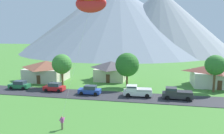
{
  "coord_description": "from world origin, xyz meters",
  "views": [
    {
      "loc": [
        5.44,
        -9.96,
        11.62
      ],
      "look_at": [
        -0.26,
        18.47,
        7.1
      ],
      "focal_mm": 35.36,
      "sensor_mm": 36.0,
      "label": 1
    }
  ],
  "objects_px": {
    "house_right_center": "(216,75)",
    "kite_flyer_with_kite": "(91,4)",
    "house_left_center": "(47,70)",
    "house_leftmost": "(111,70)",
    "parked_car_blue_east_end": "(90,90)",
    "pickup_truck_charcoal_west_side": "(177,93)",
    "pickup_truck_white_east_side": "(137,91)",
    "parked_car_green_mid_west": "(20,85)",
    "parked_car_red_mid_east": "(54,87)",
    "tree_center": "(215,65)",
    "tree_left_of_center": "(127,65)",
    "tree_near_left": "(62,64)"
  },
  "relations": [
    {
      "from": "tree_near_left",
      "to": "kite_flyer_with_kite",
      "type": "distance_m",
      "value": 22.86
    },
    {
      "from": "parked_car_blue_east_end",
      "to": "house_right_center",
      "type": "bearing_deg",
      "value": 25.3
    },
    {
      "from": "parked_car_green_mid_west",
      "to": "parked_car_blue_east_end",
      "type": "xyz_separation_m",
      "value": [
        15.56,
        -1.11,
        0.0
      ]
    },
    {
      "from": "tree_near_left",
      "to": "parked_car_red_mid_east",
      "type": "xyz_separation_m",
      "value": [
        0.12,
        -4.19,
        -4.06
      ]
    },
    {
      "from": "house_leftmost",
      "to": "house_right_center",
      "type": "xyz_separation_m",
      "value": [
        23.79,
        -2.44,
        0.2
      ]
    },
    {
      "from": "house_right_center",
      "to": "kite_flyer_with_kite",
      "type": "bearing_deg",
      "value": -131.88
    },
    {
      "from": "parked_car_green_mid_west",
      "to": "parked_car_blue_east_end",
      "type": "bearing_deg",
      "value": -4.07
    },
    {
      "from": "tree_left_of_center",
      "to": "kite_flyer_with_kite",
      "type": "xyz_separation_m",
      "value": [
        -2.23,
        -18.87,
        10.29
      ]
    },
    {
      "from": "house_left_center",
      "to": "pickup_truck_charcoal_west_side",
      "type": "distance_m",
      "value": 31.58
    },
    {
      "from": "tree_left_of_center",
      "to": "tree_center",
      "type": "height_order",
      "value": "tree_left_of_center"
    },
    {
      "from": "tree_near_left",
      "to": "tree_left_of_center",
      "type": "distance_m",
      "value": 14.05
    },
    {
      "from": "parked_car_red_mid_east",
      "to": "tree_left_of_center",
      "type": "bearing_deg",
      "value": 24.55
    },
    {
      "from": "tree_near_left",
      "to": "parked_car_green_mid_west",
      "type": "bearing_deg",
      "value": -153.18
    },
    {
      "from": "tree_center",
      "to": "kite_flyer_with_kite",
      "type": "xyz_separation_m",
      "value": [
        -19.6,
        -18.41,
        9.83
      ]
    },
    {
      "from": "pickup_truck_white_east_side",
      "to": "tree_left_of_center",
      "type": "bearing_deg",
      "value": 112.12
    },
    {
      "from": "house_left_center",
      "to": "pickup_truck_charcoal_west_side",
      "type": "relative_size",
      "value": 1.82
    },
    {
      "from": "parked_car_red_mid_east",
      "to": "kite_flyer_with_kite",
      "type": "bearing_deg",
      "value": -47.47
    },
    {
      "from": "house_right_center",
      "to": "parked_car_red_mid_east",
      "type": "distance_m",
      "value": 34.49
    },
    {
      "from": "tree_left_of_center",
      "to": "parked_car_red_mid_east",
      "type": "bearing_deg",
      "value": -155.45
    },
    {
      "from": "house_right_center",
      "to": "pickup_truck_charcoal_west_side",
      "type": "distance_m",
      "value": 14.98
    },
    {
      "from": "house_right_center",
      "to": "tree_center",
      "type": "relative_size",
      "value": 1.42
    },
    {
      "from": "parked_car_red_mid_east",
      "to": "parked_car_blue_east_end",
      "type": "bearing_deg",
      "value": -6.44
    },
    {
      "from": "tree_left_of_center",
      "to": "house_right_center",
      "type": "bearing_deg",
      "value": 13.92
    },
    {
      "from": "parked_car_green_mid_west",
      "to": "pickup_truck_white_east_side",
      "type": "bearing_deg",
      "value": -1.62
    },
    {
      "from": "parked_car_blue_east_end",
      "to": "pickup_truck_charcoal_west_side",
      "type": "distance_m",
      "value": 15.86
    },
    {
      "from": "parked_car_red_mid_east",
      "to": "kite_flyer_with_kite",
      "type": "height_order",
      "value": "kite_flyer_with_kite"
    },
    {
      "from": "tree_left_of_center",
      "to": "pickup_truck_white_east_side",
      "type": "distance_m",
      "value": 8.22
    },
    {
      "from": "house_left_center",
      "to": "pickup_truck_white_east_side",
      "type": "bearing_deg",
      "value": -22.75
    },
    {
      "from": "parked_car_red_mid_east",
      "to": "kite_flyer_with_kite",
      "type": "xyz_separation_m",
      "value": [
        11.54,
        -12.58,
        14.3
      ]
    },
    {
      "from": "house_left_center",
      "to": "parked_car_red_mid_east",
      "type": "height_order",
      "value": "house_left_center"
    },
    {
      "from": "parked_car_green_mid_west",
      "to": "parked_car_red_mid_east",
      "type": "distance_m",
      "value": 7.94
    },
    {
      "from": "tree_near_left",
      "to": "tree_left_of_center",
      "type": "relative_size",
      "value": 0.95
    },
    {
      "from": "house_left_center",
      "to": "tree_center",
      "type": "xyz_separation_m",
      "value": [
        37.59,
        -3.36,
        2.81
      ]
    },
    {
      "from": "house_right_center",
      "to": "parked_car_red_mid_east",
      "type": "height_order",
      "value": "house_right_center"
    },
    {
      "from": "tree_left_of_center",
      "to": "pickup_truck_charcoal_west_side",
      "type": "distance_m",
      "value": 12.6
    },
    {
      "from": "parked_car_red_mid_east",
      "to": "pickup_truck_charcoal_west_side",
      "type": "bearing_deg",
      "value": -1.87
    },
    {
      "from": "parked_car_green_mid_west",
      "to": "kite_flyer_with_kite",
      "type": "distance_m",
      "value": 27.36
    },
    {
      "from": "house_left_center",
      "to": "parked_car_red_mid_east",
      "type": "bearing_deg",
      "value": -54.91
    },
    {
      "from": "house_left_center",
      "to": "house_right_center",
      "type": "xyz_separation_m",
      "value": [
        39.11,
        1.79,
        0.06
      ]
    },
    {
      "from": "parked_car_blue_east_end",
      "to": "house_left_center",
      "type": "bearing_deg",
      "value": 144.49
    },
    {
      "from": "parked_car_red_mid_east",
      "to": "pickup_truck_white_east_side",
      "type": "bearing_deg",
      "value": -1.55
    },
    {
      "from": "house_left_center",
      "to": "pickup_truck_white_east_side",
      "type": "relative_size",
      "value": 1.82
    },
    {
      "from": "tree_center",
      "to": "pickup_truck_white_east_side",
      "type": "bearing_deg",
      "value": -156.79
    },
    {
      "from": "house_right_center",
      "to": "pickup_truck_white_east_side",
      "type": "xyz_separation_m",
      "value": [
        -16.15,
        -11.42,
        -1.52
      ]
    },
    {
      "from": "tree_left_of_center",
      "to": "parked_car_green_mid_west",
      "type": "bearing_deg",
      "value": -164.44
    },
    {
      "from": "pickup_truck_charcoal_west_side",
      "to": "tree_center",
      "type": "bearing_deg",
      "value": 40.73
    },
    {
      "from": "house_right_center",
      "to": "tree_left_of_center",
      "type": "distance_m",
      "value": 19.59
    },
    {
      "from": "house_right_center",
      "to": "house_left_center",
      "type": "bearing_deg",
      "value": -177.38
    },
    {
      "from": "kite_flyer_with_kite",
      "to": "pickup_truck_charcoal_west_side",
      "type": "bearing_deg",
      "value": 44.69
    },
    {
      "from": "parked_car_blue_east_end",
      "to": "pickup_truck_charcoal_west_side",
      "type": "height_order",
      "value": "pickup_truck_charcoal_west_side"
    }
  ]
}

